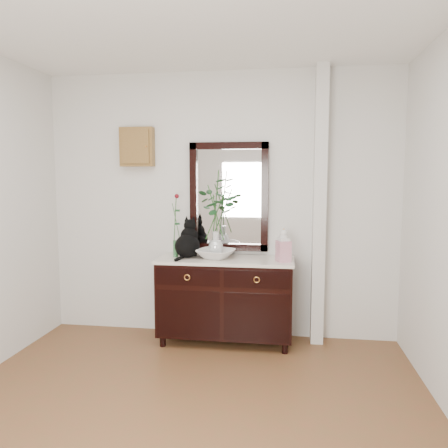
% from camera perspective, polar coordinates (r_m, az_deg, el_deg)
% --- Properties ---
extents(ground_plane, '(3.60, 4.00, 0.02)m').
position_cam_1_polar(ground_plane, '(3.03, -7.13, -27.08)').
color(ground_plane, brown).
rests_on(ground_plane, ground).
extents(wall_back, '(3.60, 0.04, 2.70)m').
position_cam_1_polar(wall_back, '(4.48, -0.62, 2.41)').
color(wall_back, silver).
rests_on(wall_back, ground).
extents(pilaster, '(0.12, 0.20, 2.70)m').
position_cam_1_polar(pilaster, '(4.35, 12.34, 2.16)').
color(pilaster, silver).
rests_on(pilaster, ground).
extents(sideboard, '(1.33, 0.52, 0.82)m').
position_cam_1_polar(sideboard, '(4.37, 0.19, -9.37)').
color(sideboard, black).
rests_on(sideboard, ground).
extents(wall_mirror, '(0.80, 0.06, 1.10)m').
position_cam_1_polar(wall_mirror, '(4.44, 0.63, 3.55)').
color(wall_mirror, black).
rests_on(wall_mirror, wall_back).
extents(key_cabinet, '(0.35, 0.10, 0.40)m').
position_cam_1_polar(key_cabinet, '(4.65, -11.28, 9.84)').
color(key_cabinet, brown).
rests_on(key_cabinet, wall_back).
extents(cat, '(0.32, 0.37, 0.38)m').
position_cam_1_polar(cat, '(4.33, -4.82, -1.85)').
color(cat, black).
rests_on(cat, sideboard).
extents(lotus_bowl, '(0.45, 0.45, 0.09)m').
position_cam_1_polar(lotus_bowl, '(4.28, -1.08, -3.91)').
color(lotus_bowl, silver).
rests_on(lotus_bowl, sideboard).
extents(vase_branches, '(0.42, 0.42, 0.85)m').
position_cam_1_polar(vase_branches, '(4.23, -1.09, 1.46)').
color(vase_branches, silver).
rests_on(vase_branches, lotus_bowl).
extents(bud_vase_rose, '(0.10, 0.10, 0.64)m').
position_cam_1_polar(bud_vase_rose, '(4.35, -6.39, -0.13)').
color(bud_vase_rose, '#2E6638').
rests_on(bud_vase_rose, sideboard).
extents(ginger_jar, '(0.15, 0.15, 0.32)m').
position_cam_1_polar(ginger_jar, '(4.13, 7.78, -2.73)').
color(ginger_jar, white).
rests_on(ginger_jar, sideboard).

